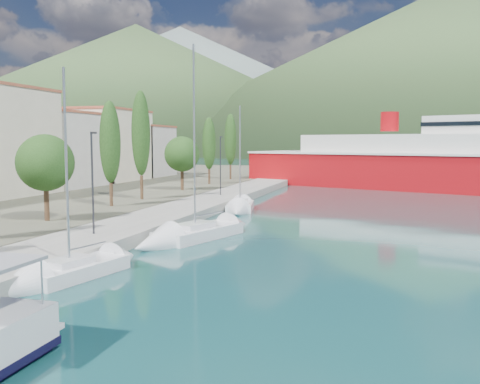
% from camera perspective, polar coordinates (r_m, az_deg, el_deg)
% --- Properties ---
extents(ground, '(1400.00, 1400.00, 0.00)m').
position_cam_1_polar(ground, '(134.66, 12.45, 2.54)').
color(ground, '#154546').
extents(quay, '(5.00, 88.00, 0.80)m').
position_cam_1_polar(quay, '(44.12, -7.00, -2.32)').
color(quay, gray).
rests_on(quay, ground).
extents(town_buildings, '(9.20, 69.20, 11.30)m').
position_cam_1_polar(town_buildings, '(64.99, -22.23, 4.33)').
color(town_buildings, beige).
rests_on(town_buildings, land_strip).
extents(tree_row, '(4.09, 62.62, 10.54)m').
position_cam_1_polar(tree_row, '(50.98, -11.55, 4.69)').
color(tree_row, '#47301E').
rests_on(tree_row, land_strip).
extents(lamp_posts, '(0.15, 46.71, 6.06)m').
position_cam_1_polar(lamp_posts, '(33.67, -14.58, 1.48)').
color(lamp_posts, '#2D2D33').
rests_on(lamp_posts, quay).
extents(sailboat_near, '(3.60, 7.53, 10.40)m').
position_cam_1_polar(sailboat_near, '(25.04, -20.06, -8.76)').
color(sailboat_near, silver).
rests_on(sailboat_near, ground).
extents(sailboat_mid, '(5.19, 9.54, 13.31)m').
position_cam_1_polar(sailboat_mid, '(33.30, -6.79, -4.96)').
color(sailboat_mid, silver).
rests_on(sailboat_mid, ground).
extents(sailboat_far, '(3.62, 7.39, 10.41)m').
position_cam_1_polar(sailboat_far, '(47.55, -0.14, -1.86)').
color(sailboat_far, silver).
rests_on(sailboat_far, ground).
extents(ferry, '(55.81, 30.64, 10.98)m').
position_cam_1_polar(ferry, '(74.76, 21.18, 2.74)').
color(ferry, '#A80A10').
rests_on(ferry, ground).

